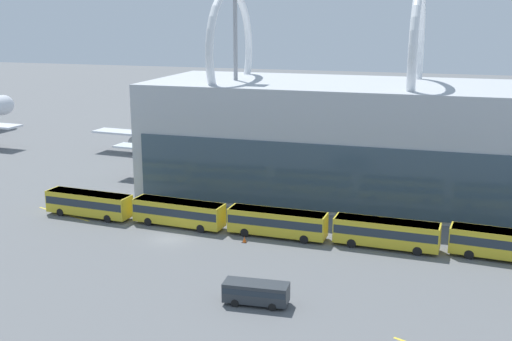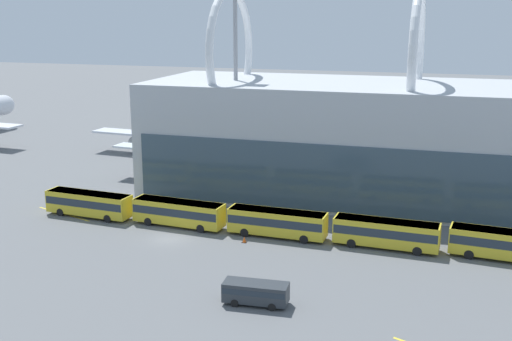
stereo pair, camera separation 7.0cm
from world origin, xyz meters
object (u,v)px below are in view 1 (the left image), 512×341
(shuttle_bus_2, at_px, (277,221))
(traffic_cone_0, at_px, (244,239))
(shuttle_bus_0, at_px, (89,203))
(shuttle_bus_1, at_px, (179,212))
(airliner_at_gate_far, at_px, (196,133))
(shuttle_bus_3, at_px, (386,232))
(service_van_foreground, at_px, (256,291))
(floodlight_mast, at_px, (236,58))
(shuttle_bus_4, at_px, (507,243))

(shuttle_bus_2, distance_m, traffic_cone_0, 4.45)
(shuttle_bus_0, height_order, shuttle_bus_2, same)
(shuttle_bus_1, bearing_deg, airliner_at_gate_far, 113.61)
(shuttle_bus_1, relative_size, traffic_cone_0, 16.71)
(shuttle_bus_3, bearing_deg, traffic_cone_0, -166.43)
(shuttle_bus_0, distance_m, traffic_cone_0, 21.99)
(shuttle_bus_2, distance_m, service_van_foreground, 17.81)
(shuttle_bus_0, relative_size, floodlight_mast, 0.40)
(shuttle_bus_3, bearing_deg, airliner_at_gate_far, 139.03)
(airliner_at_gate_far, xyz_separation_m, traffic_cone_0, (21.47, -38.16, -4.20))
(service_van_foreground, bearing_deg, airliner_at_gate_far, 113.73)
(shuttle_bus_0, bearing_deg, shuttle_bus_1, 3.96)
(traffic_cone_0, bearing_deg, shuttle_bus_3, 10.82)
(shuttle_bus_0, height_order, traffic_cone_0, shuttle_bus_0)
(service_van_foreground, bearing_deg, shuttle_bus_0, 143.46)
(shuttle_bus_0, distance_m, shuttle_bus_4, 49.43)
(shuttle_bus_1, xyz_separation_m, shuttle_bus_3, (24.71, -0.13, 0.00))
(shuttle_bus_0, xyz_separation_m, shuttle_bus_3, (37.07, -0.25, 0.00))
(shuttle_bus_4, xyz_separation_m, service_van_foreground, (-21.87, -17.66, -0.63))
(service_van_foreground, bearing_deg, floodlight_mast, 107.64)
(shuttle_bus_0, bearing_deg, floodlight_mast, 59.83)
(shuttle_bus_4, distance_m, traffic_cone_0, 27.93)
(shuttle_bus_2, height_order, shuttle_bus_3, same)
(shuttle_bus_1, xyz_separation_m, service_van_foreground, (15.20, -17.71, -0.63))
(service_van_foreground, relative_size, traffic_cone_0, 8.49)
(shuttle_bus_0, bearing_deg, service_van_foreground, -28.40)
(shuttle_bus_2, height_order, shuttle_bus_4, same)
(shuttle_bus_1, xyz_separation_m, shuttle_bus_2, (12.36, -0.15, 0.00))
(service_van_foreground, bearing_deg, shuttle_bus_3, 57.95)
(airliner_at_gate_far, relative_size, shuttle_bus_2, 3.74)
(floodlight_mast, relative_size, traffic_cone_0, 41.94)
(shuttle_bus_3, relative_size, traffic_cone_0, 16.62)
(airliner_at_gate_far, height_order, shuttle_bus_0, airliner_at_gate_far)
(service_van_foreground, bearing_deg, shuttle_bus_4, 35.29)
(shuttle_bus_1, bearing_deg, traffic_cone_0, -13.64)
(shuttle_bus_4, xyz_separation_m, floodlight_mast, (-36.23, 19.24, 17.06))
(floodlight_mast, distance_m, traffic_cone_0, 30.20)
(shuttle_bus_2, height_order, service_van_foreground, shuttle_bus_2)
(shuttle_bus_1, bearing_deg, floodlight_mast, 92.06)
(shuttle_bus_1, distance_m, shuttle_bus_4, 37.07)
(shuttle_bus_0, height_order, shuttle_bus_4, same)
(shuttle_bus_1, relative_size, shuttle_bus_4, 1.00)
(shuttle_bus_4, bearing_deg, shuttle_bus_0, -174.66)
(shuttle_bus_4, xyz_separation_m, traffic_cone_0, (-27.72, -3.01, -1.50))
(airliner_at_gate_far, height_order, shuttle_bus_4, airliner_at_gate_far)
(service_van_foreground, bearing_deg, shuttle_bus_2, 95.57)
(shuttle_bus_3, relative_size, service_van_foreground, 1.96)
(shuttle_bus_1, height_order, shuttle_bus_4, same)
(airliner_at_gate_far, relative_size, traffic_cone_0, 61.93)
(shuttle_bus_1, bearing_deg, shuttle_bus_0, -175.99)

